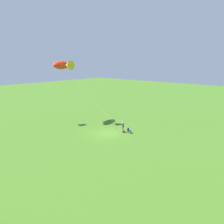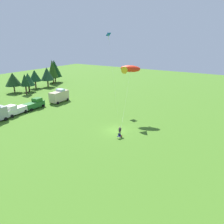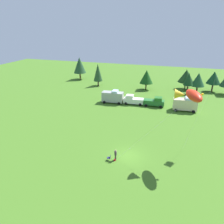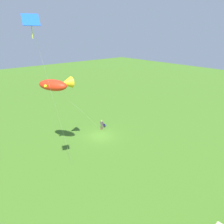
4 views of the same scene
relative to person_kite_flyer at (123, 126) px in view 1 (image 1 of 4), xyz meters
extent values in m
plane|color=#427120|center=(1.64, 1.69, -1.02)|extent=(160.00, 160.00, 0.00)
cylinder|color=#504E38|center=(0.08, -0.08, -0.60)|extent=(0.14, 0.14, 0.85)
cylinder|color=#504E38|center=(-0.07, 0.08, -0.60)|extent=(0.14, 0.14, 0.85)
cylinder|color=#493944|center=(0.00, 0.00, 0.14)|extent=(0.48, 0.48, 0.62)
sphere|color=tan|center=(0.00, 0.00, 0.60)|extent=(0.24, 0.24, 0.24)
cylinder|color=#493944|center=(0.10, -0.18, 0.17)|extent=(0.15, 0.15, 0.55)
cylinder|color=#493944|center=(-0.18, 0.11, 0.17)|extent=(0.13, 0.13, 0.55)
cube|color=#1C1D4A|center=(-0.94, -0.39, -0.60)|extent=(0.55, 0.55, 0.04)
cube|color=#1C1D4A|center=(-0.73, -0.36, -0.40)|extent=(0.12, 0.48, 0.40)
cylinder|color=#A5A8AD|center=(-1.12, -0.63, -0.81)|extent=(0.03, 0.03, 0.42)
cylinder|color=#A5A8AD|center=(-1.19, -0.22, -0.81)|extent=(0.03, 0.03, 0.42)
cylinder|color=#A5A8AD|center=(-0.70, -0.57, -0.81)|extent=(0.03, 0.03, 0.42)
cylinder|color=#A5A8AD|center=(-0.77, -0.15, -0.81)|extent=(0.03, 0.03, 0.42)
cube|color=#AF121B|center=(-0.05, -0.22, -0.91)|extent=(0.29, 0.36, 0.22)
ellipsoid|color=red|center=(9.96, 3.52, 9.07)|extent=(3.02, 4.35, 1.45)
cone|color=yellow|center=(8.15, 3.52, 9.07)|extent=(1.41, 1.42, 1.42)
sphere|color=yellow|center=(11.07, 3.96, 9.23)|extent=(0.35, 0.35, 0.35)
cylinder|color=silver|center=(4.98, 1.74, 4.03)|extent=(9.98, 3.59, 10.10)
cylinder|color=#4C3823|center=(0.00, -0.05, -1.02)|extent=(0.04, 0.04, 0.01)
cylinder|color=silver|center=(12.41, 9.27, 7.37)|extent=(5.54, 5.95, 16.78)
cylinder|color=#4C3823|center=(9.65, 6.30, -1.02)|extent=(0.04, 0.04, 0.01)
camera|label=1|loc=(-19.71, 25.10, 9.75)|focal=35.00mm
camera|label=2|loc=(-29.53, -17.24, 14.88)|focal=35.00mm
camera|label=3|loc=(7.90, -26.71, 18.16)|focal=35.00mm
camera|label=4|loc=(21.14, 27.11, 15.10)|focal=35.00mm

